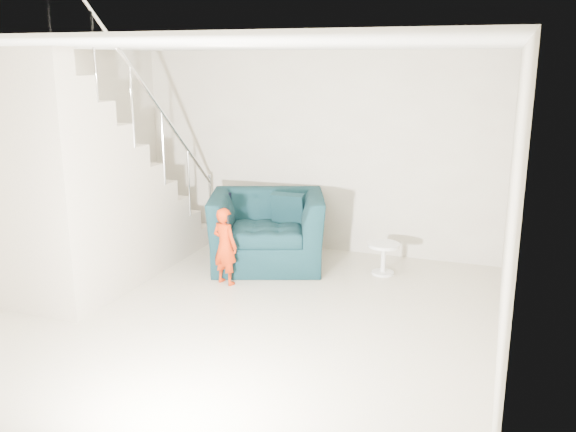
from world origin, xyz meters
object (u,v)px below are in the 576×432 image
object	(u,v)px
armchair	(267,230)
toddler	(225,246)
side_table	(384,253)
staircase	(94,205)

from	to	relation	value
armchair	toddler	size ratio (longest dim) A/B	1.54
armchair	side_table	size ratio (longest dim) A/B	3.60
armchair	toddler	distance (m)	0.85
armchair	side_table	xyz separation A→B (m)	(1.49, 0.12, -0.20)
armchair	toddler	xyz separation A→B (m)	(-0.21, -0.83, -0.00)
staircase	armchair	bearing A→B (deg)	39.03
toddler	side_table	xyz separation A→B (m)	(1.70, 0.95, -0.20)
toddler	side_table	distance (m)	1.95
armchair	staircase	bearing A→B (deg)	-160.81
armchair	side_table	distance (m)	1.51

